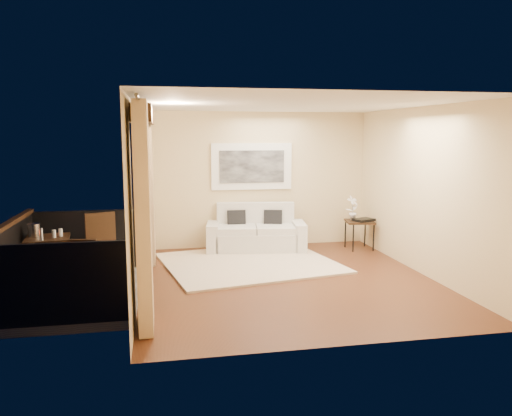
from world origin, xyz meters
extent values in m
plane|color=#552C19|center=(0.00, 0.00, 0.00)|extent=(5.00, 5.00, 0.00)
plane|color=white|center=(0.00, 0.00, 2.70)|extent=(5.00, 5.00, 0.00)
plane|color=beige|center=(0.00, 2.50, 1.35)|extent=(4.50, 0.00, 4.50)
plane|color=beige|center=(0.00, -2.50, 1.35)|extent=(4.50, 0.00, 4.50)
plane|color=beige|center=(2.25, 0.00, 1.35)|extent=(0.00, 5.00, 5.00)
plane|color=beige|center=(-2.25, 1.85, 1.35)|extent=(0.00, 2.70, 2.70)
plane|color=beige|center=(-2.25, -1.85, 1.35)|extent=(0.00, 2.70, 2.70)
plane|color=beige|center=(-2.25, 0.00, 2.55)|extent=(0.00, 2.40, 2.40)
cube|color=#311D10|center=(-2.13, 0.00, 2.52)|extent=(0.28, 2.40, 0.22)
cube|color=#605B56|center=(-3.15, 0.00, -0.06)|extent=(1.80, 2.60, 0.12)
cube|color=black|center=(-4.01, 0.00, 0.50)|extent=(0.06, 2.60, 1.00)
cube|color=black|center=(-3.15, 1.27, 0.50)|extent=(1.80, 0.06, 1.00)
cube|color=black|center=(-3.15, -1.27, 0.50)|extent=(1.80, 0.06, 1.00)
cube|color=#311D10|center=(-4.01, 0.00, 1.02)|extent=(0.10, 2.60, 0.06)
cube|color=#DBB887|center=(-2.11, 1.55, 1.32)|extent=(0.16, 0.75, 2.62)
cube|color=#DBB887|center=(-2.11, -1.55, 1.32)|extent=(0.16, 0.75, 2.62)
cylinder|color=#4C473F|center=(-2.11, 0.00, 2.63)|extent=(0.04, 4.80, 0.04)
cube|color=white|center=(-0.11, 2.47, 1.62)|extent=(1.62, 0.05, 0.92)
cube|color=black|center=(-0.11, 2.44, 1.62)|extent=(1.30, 0.02, 0.64)
cube|color=beige|center=(-0.41, 1.07, 0.02)|extent=(3.25, 2.96, 0.04)
cube|color=silver|center=(-0.11, 2.02, 0.19)|extent=(1.64, 1.03, 0.38)
cube|color=silver|center=(-0.06, 2.33, 0.54)|extent=(1.55, 0.42, 0.74)
cube|color=silver|center=(-0.94, 2.14, 0.28)|extent=(0.33, 0.84, 0.56)
cube|color=silver|center=(0.73, 1.90, 0.28)|extent=(0.33, 0.84, 0.56)
cube|color=silver|center=(-0.48, 2.05, 0.44)|extent=(0.82, 0.82, 0.13)
cube|color=silver|center=(0.26, 1.94, 0.44)|extent=(0.82, 0.82, 0.13)
cube|color=black|center=(-0.45, 2.25, 0.60)|extent=(0.37, 0.19, 0.37)
cube|color=black|center=(0.26, 2.15, 0.60)|extent=(0.39, 0.26, 0.37)
cube|color=#311D10|center=(1.93, 1.78, 0.55)|extent=(0.61, 0.61, 0.04)
cylinder|color=black|center=(1.72, 1.58, 0.27)|extent=(0.03, 0.03, 0.53)
cylinder|color=black|center=(2.14, 1.58, 0.27)|extent=(0.03, 0.03, 0.53)
cylinder|color=black|center=(1.72, 1.99, 0.27)|extent=(0.03, 0.03, 0.53)
cylinder|color=black|center=(2.14, 1.99, 0.27)|extent=(0.03, 0.03, 0.53)
cube|color=black|center=(1.99, 1.73, 0.60)|extent=(0.45, 0.39, 0.05)
imported|color=white|center=(1.82, 1.90, 0.81)|extent=(0.30, 0.26, 0.48)
cube|color=#311D10|center=(-3.60, 0.46, 0.71)|extent=(0.69, 0.69, 0.05)
cylinder|color=#311D10|center=(-3.85, 0.21, 0.34)|extent=(0.04, 0.04, 0.68)
cylinder|color=#311D10|center=(-3.35, 0.21, 0.34)|extent=(0.04, 0.04, 0.68)
cylinder|color=#311D10|center=(-3.85, 0.71, 0.34)|extent=(0.04, 0.04, 0.68)
cylinder|color=#311D10|center=(-3.35, 0.71, 0.34)|extent=(0.04, 0.04, 0.68)
cube|color=#311D10|center=(-2.91, 0.79, 0.49)|extent=(0.58, 0.58, 0.05)
cube|color=#311D10|center=(-2.84, 0.59, 0.76)|extent=(0.45, 0.20, 0.60)
cylinder|color=#311D10|center=(-2.80, 1.02, 0.23)|extent=(0.03, 0.03, 0.47)
cylinder|color=#311D10|center=(-3.15, 0.90, 0.23)|extent=(0.03, 0.03, 0.47)
cylinder|color=#311D10|center=(-2.68, 0.67, 0.23)|extent=(0.03, 0.03, 0.47)
cylinder|color=#311D10|center=(-3.02, 0.55, 0.23)|extent=(0.03, 0.03, 0.47)
cube|color=#311D10|center=(-2.99, -0.60, 0.40)|extent=(0.42, 0.42, 0.04)
cube|color=#311D10|center=(-2.96, -0.43, 0.62)|extent=(0.37, 0.09, 0.49)
cylinder|color=#311D10|center=(-3.16, -0.73, 0.19)|extent=(0.03, 0.03, 0.38)
cylinder|color=#311D10|center=(-2.86, -0.77, 0.19)|extent=(0.03, 0.03, 0.38)
cylinder|color=#311D10|center=(-3.12, -0.43, 0.19)|extent=(0.03, 0.03, 0.38)
cylinder|color=#311D10|center=(-2.82, -0.47, 0.19)|extent=(0.03, 0.03, 0.38)
cylinder|color=silver|center=(-3.79, 0.53, 0.83)|extent=(0.18, 0.18, 0.20)
cylinder|color=#F63C15|center=(-3.52, 0.58, 0.77)|extent=(0.06, 0.06, 0.07)
cylinder|color=silver|center=(-3.62, 0.23, 0.82)|extent=(0.04, 0.04, 0.18)
cylinder|color=white|center=(-3.49, 0.39, 0.79)|extent=(0.06, 0.06, 0.12)
cylinder|color=silver|center=(-3.41, 0.48, 0.79)|extent=(0.06, 0.06, 0.12)
camera|label=1|loc=(-1.91, -7.32, 2.27)|focal=35.00mm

